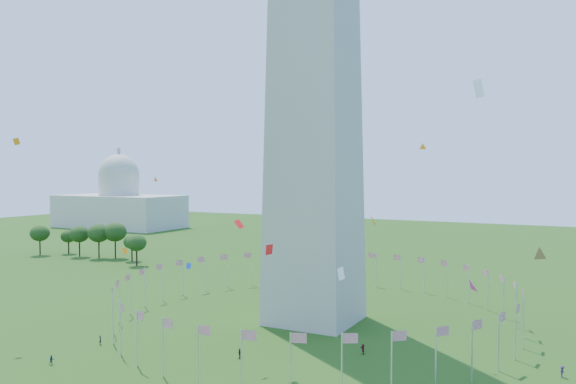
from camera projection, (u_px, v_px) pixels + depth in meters
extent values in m
cylinder|color=silver|center=(523.00, 323.00, 97.54)|extent=(0.24, 0.24, 9.00)
cylinder|color=silver|center=(523.00, 314.00, 103.98)|extent=(0.24, 0.24, 9.00)
cylinder|color=silver|center=(516.00, 305.00, 110.79)|extent=(0.24, 0.24, 9.00)
cylinder|color=silver|center=(504.00, 297.00, 117.75)|extent=(0.24, 0.24, 9.00)
cylinder|color=silver|center=(488.00, 290.00, 124.66)|extent=(0.24, 0.24, 9.00)
cylinder|color=silver|center=(469.00, 285.00, 131.30)|extent=(0.24, 0.24, 9.00)
cylinder|color=silver|center=(448.00, 279.00, 137.47)|extent=(0.24, 0.24, 9.00)
cylinder|color=silver|center=(425.00, 275.00, 142.99)|extent=(0.24, 0.24, 9.00)
cylinder|color=silver|center=(401.00, 272.00, 147.69)|extent=(0.24, 0.24, 9.00)
cylinder|color=silver|center=(376.00, 270.00, 151.42)|extent=(0.24, 0.24, 9.00)
cylinder|color=silver|center=(351.00, 268.00, 154.07)|extent=(0.24, 0.24, 9.00)
cylinder|color=silver|center=(326.00, 267.00, 155.57)|extent=(0.24, 0.24, 9.00)
cylinder|color=silver|center=(301.00, 267.00, 155.85)|extent=(0.24, 0.24, 9.00)
cylinder|color=silver|center=(276.00, 267.00, 154.93)|extent=(0.24, 0.24, 9.00)
cylinder|color=silver|center=(252.00, 269.00, 152.82)|extent=(0.24, 0.24, 9.00)
cylinder|color=silver|center=(228.00, 271.00, 149.59)|extent=(0.24, 0.24, 9.00)
cylinder|color=silver|center=(205.00, 274.00, 145.33)|extent=(0.24, 0.24, 9.00)
cylinder|color=silver|center=(183.00, 277.00, 140.19)|extent=(0.24, 0.24, 9.00)
cylinder|color=silver|center=(163.00, 282.00, 134.30)|extent=(0.24, 0.24, 9.00)
cylinder|color=silver|center=(145.00, 288.00, 127.86)|extent=(0.24, 0.24, 9.00)
cylinder|color=silver|center=(130.00, 294.00, 121.05)|extent=(0.24, 0.24, 9.00)
cylinder|color=silver|center=(119.00, 301.00, 114.09)|extent=(0.24, 0.24, 9.00)
cylinder|color=silver|center=(113.00, 310.00, 107.18)|extent=(0.24, 0.24, 9.00)
cylinder|color=silver|center=(113.00, 319.00, 100.54)|extent=(0.24, 0.24, 9.00)
cylinder|color=silver|center=(121.00, 328.00, 94.37)|extent=(0.24, 0.24, 9.00)
cylinder|color=silver|center=(137.00, 338.00, 88.85)|extent=(0.24, 0.24, 9.00)
cylinder|color=silver|center=(163.00, 347.00, 84.15)|extent=(0.24, 0.24, 9.00)
cylinder|color=silver|center=(198.00, 355.00, 80.42)|extent=(0.24, 0.24, 9.00)
cylinder|color=silver|center=(241.00, 362.00, 77.77)|extent=(0.24, 0.24, 9.00)
cylinder|color=silver|center=(291.00, 365.00, 76.28)|extent=(0.24, 0.24, 9.00)
cylinder|color=silver|center=(342.00, 366.00, 75.99)|extent=(0.24, 0.24, 9.00)
cylinder|color=silver|center=(392.00, 364.00, 76.91)|extent=(0.24, 0.24, 9.00)
cylinder|color=silver|center=(436.00, 359.00, 79.02)|extent=(0.24, 0.24, 9.00)
cylinder|color=silver|center=(472.00, 351.00, 82.25)|extent=(0.24, 0.24, 9.00)
cylinder|color=silver|center=(499.00, 343.00, 86.51)|extent=(0.24, 0.24, 9.00)
cylinder|color=silver|center=(516.00, 333.00, 91.65)|extent=(0.24, 0.24, 9.00)
imported|color=#262626|center=(100.00, 340.00, 99.96)|extent=(0.72, 0.73, 1.71)
imported|color=#581421|center=(363.00, 349.00, 94.81)|extent=(1.52, 1.73, 1.75)
imported|color=#262626|center=(240.00, 354.00, 92.55)|extent=(1.17, 1.02, 1.69)
imported|color=#1E2448|center=(52.00, 360.00, 89.55)|extent=(0.85, 0.93, 1.54)
imported|color=#3A1B53|center=(562.00, 372.00, 84.06)|extent=(1.00, 1.28, 1.75)
plane|color=orange|center=(373.00, 221.00, 92.99)|extent=(1.55, 2.77, 2.52)
plane|color=white|center=(479.00, 88.00, 58.14)|extent=(2.13, 0.69, 2.23)
plane|color=orange|center=(16.00, 141.00, 107.87)|extent=(0.16, 1.62, 1.61)
plane|color=orange|center=(156.00, 180.00, 155.05)|extent=(0.42, 1.74, 1.69)
plane|color=blue|center=(189.00, 266.00, 102.89)|extent=(0.97, 0.92, 1.22)
plane|color=red|center=(239.00, 224.00, 92.68)|extent=(1.64, 1.38, 1.62)
plane|color=white|center=(341.00, 274.00, 65.34)|extent=(0.72, 1.50, 1.59)
plane|color=green|center=(508.00, 340.00, 85.95)|extent=(0.96, 1.70, 1.69)
plane|color=red|center=(269.00, 250.00, 89.33)|extent=(1.72, 0.53, 1.74)
plane|color=orange|center=(125.00, 251.00, 151.70)|extent=(1.60, 1.81, 1.76)
plane|color=orange|center=(423.00, 147.00, 99.76)|extent=(1.19, 0.22, 1.18)
plane|color=orange|center=(540.00, 255.00, 72.89)|extent=(1.51, 1.37, 1.78)
plane|color=#CC2699|center=(472.00, 286.00, 75.88)|extent=(1.47, 2.50, 2.29)
ellipsoid|color=#2A531B|center=(40.00, 241.00, 208.16)|extent=(6.99, 6.99, 10.93)
ellipsoid|color=#2A531B|center=(69.00, 242.00, 212.02)|extent=(5.68, 5.68, 8.87)
ellipsoid|color=#2A531B|center=(79.00, 242.00, 204.30)|extent=(7.08, 7.08, 11.07)
ellipsoid|color=#2A531B|center=(99.00, 241.00, 200.60)|extent=(7.74, 7.74, 12.10)
ellipsoid|color=#2A531B|center=(115.00, 241.00, 200.71)|extent=(8.10, 8.10, 12.65)
ellipsoid|color=#2A531B|center=(132.00, 248.00, 194.28)|extent=(5.74, 5.74, 8.97)
ellipsoid|color=#2A531B|center=(137.00, 250.00, 184.65)|extent=(6.48, 6.48, 10.13)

